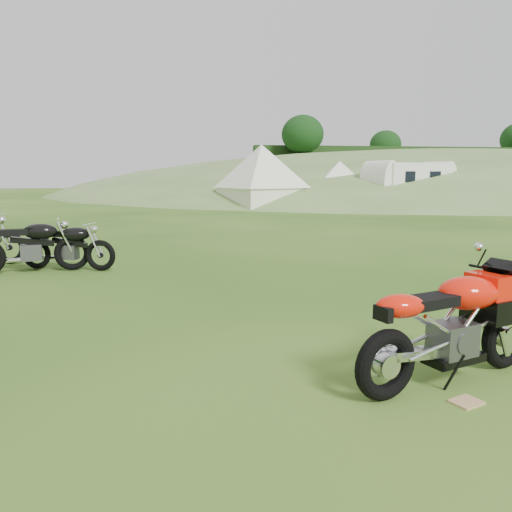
{
  "coord_description": "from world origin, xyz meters",
  "views": [
    {
      "loc": [
        -1.06,
        -5.59,
        1.69
      ],
      "look_at": [
        -0.11,
        0.4,
        0.7
      ],
      "focal_mm": 35.0,
      "sensor_mm": 36.0,
      "label": 1
    }
  ],
  "objects": [
    {
      "name": "hillside",
      "position": [
        24.0,
        40.0,
        0.0
      ],
      "size": [
        80.0,
        64.0,
        8.0
      ],
      "primitive_type": "ellipsoid",
      "color": "#57773C",
      "rests_on": "ground"
    },
    {
      "name": "vintage_moto_c",
      "position": [
        -3.58,
        3.42,
        0.5
      ],
      "size": [
        1.95,
        0.81,
        1.0
      ],
      "primitive_type": null,
      "rotation": [
        0.0,
        0.0,
        0.2
      ],
      "color": "black",
      "rests_on": "ground"
    },
    {
      "name": "caravan",
      "position": [
        10.92,
        19.06,
        1.16
      ],
      "size": [
        5.4,
        3.64,
        2.32
      ],
      "primitive_type": null,
      "rotation": [
        0.0,
        0.0,
        0.31
      ],
      "color": "white",
      "rests_on": "ground"
    },
    {
      "name": "plywood_board",
      "position": [
        1.04,
        -2.38,
        0.01
      ],
      "size": [
        0.27,
        0.24,
        0.02
      ],
      "primitive_type": "cube",
      "rotation": [
        0.0,
        0.0,
        0.37
      ],
      "color": "tan",
      "rests_on": "ground"
    },
    {
      "name": "tent_mid",
      "position": [
        3.24,
        19.7,
        1.48
      ],
      "size": [
        4.48,
        4.48,
        2.95
      ],
      "primitive_type": null,
      "rotation": [
        0.0,
        0.0,
        0.41
      ],
      "color": "white",
      "rests_on": "ground"
    },
    {
      "name": "vintage_moto_a",
      "position": [
        -3.0,
        3.6,
        0.45
      ],
      "size": [
        1.75,
        0.89,
        0.9
      ],
      "primitive_type": null,
      "rotation": [
        0.0,
        0.0,
        -0.31
      ],
      "color": "black",
      "rests_on": "ground"
    },
    {
      "name": "tent_right",
      "position": [
        7.78,
        20.95,
        1.25
      ],
      "size": [
        3.32,
        3.32,
        2.5
      ],
      "primitive_type": null,
      "rotation": [
        0.0,
        0.0,
        -0.17
      ],
      "color": "white",
      "rests_on": "ground"
    },
    {
      "name": "sport_motorcycle",
      "position": [
        1.12,
        -2.0,
        0.55
      ],
      "size": [
        1.89,
        1.02,
        1.1
      ],
      "primitive_type": null,
      "rotation": [
        0.0,
        0.0,
        0.33
      ],
      "color": "red",
      "rests_on": "ground"
    },
    {
      "name": "ground",
      "position": [
        0.0,
        0.0,
        0.0
      ],
      "size": [
        120.0,
        120.0,
        0.0
      ],
      "primitive_type": "plane",
      "color": "#214A0F",
      "rests_on": "ground"
    },
    {
      "name": "hedgerow",
      "position": [
        24.0,
        40.0,
        0.0
      ],
      "size": [
        36.0,
        1.2,
        8.6
      ],
      "primitive_type": null,
      "color": "#1C3311",
      "rests_on": "ground"
    }
  ]
}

